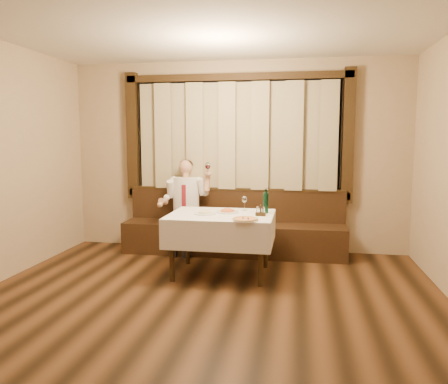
% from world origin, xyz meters
% --- Properties ---
extents(room, '(5.01, 6.01, 2.81)m').
position_xyz_m(room, '(-0.00, 0.97, 1.50)').
color(room, black).
rests_on(room, ground).
extents(banquette, '(3.20, 0.61, 0.94)m').
position_xyz_m(banquette, '(0.00, 2.72, 0.31)').
color(banquette, black).
rests_on(banquette, ground).
extents(dining_table, '(1.27, 0.97, 0.76)m').
position_xyz_m(dining_table, '(0.00, 1.70, 0.65)').
color(dining_table, '#301F0D').
rests_on(dining_table, ground).
extents(pizza, '(0.30, 0.30, 0.03)m').
position_xyz_m(pizza, '(0.34, 1.32, 0.77)').
color(pizza, white).
rests_on(pizza, dining_table).
extents(pasta_red, '(0.28, 0.28, 0.09)m').
position_xyz_m(pasta_red, '(0.06, 1.79, 0.79)').
color(pasta_red, white).
rests_on(pasta_red, dining_table).
extents(pasta_cream, '(0.27, 0.27, 0.09)m').
position_xyz_m(pasta_cream, '(-0.19, 1.64, 0.79)').
color(pasta_cream, white).
rests_on(pasta_cream, dining_table).
extents(green_bottle, '(0.07, 0.07, 0.31)m').
position_xyz_m(green_bottle, '(0.53, 1.84, 0.89)').
color(green_bottle, '#0F482C').
rests_on(green_bottle, dining_table).
extents(table_wine_glass, '(0.07, 0.07, 0.18)m').
position_xyz_m(table_wine_glass, '(0.25, 1.99, 0.89)').
color(table_wine_glass, white).
rests_on(table_wine_glass, dining_table).
extents(cruet_caddy, '(0.12, 0.06, 0.13)m').
position_xyz_m(cruet_caddy, '(0.49, 1.65, 0.80)').
color(cruet_caddy, '#301F0D').
rests_on(cruet_caddy, dining_table).
extents(seated_man, '(0.73, 0.55, 1.36)m').
position_xyz_m(seated_man, '(-0.70, 2.64, 0.80)').
color(seated_man, black).
rests_on(seated_man, ground).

